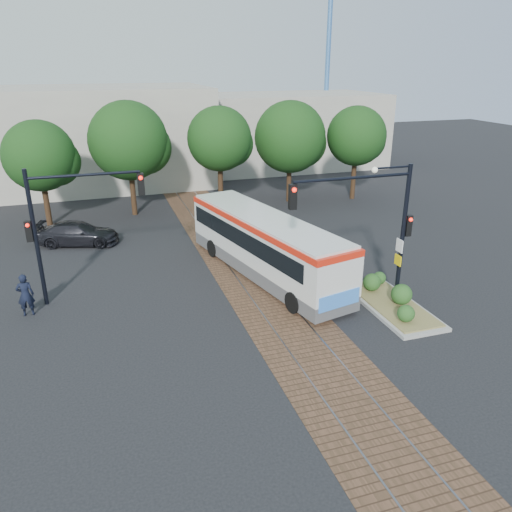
# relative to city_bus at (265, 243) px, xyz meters

# --- Properties ---
(ground) EXTENTS (120.00, 120.00, 0.00)m
(ground) POSITION_rel_city_bus_xyz_m (-0.71, -4.12, -1.69)
(ground) COLOR black
(ground) RESTS_ON ground
(trackbed) EXTENTS (3.60, 40.00, 0.02)m
(trackbed) POSITION_rel_city_bus_xyz_m (-0.71, -0.12, -1.68)
(trackbed) COLOR brown
(trackbed) RESTS_ON ground
(tree_row) EXTENTS (26.40, 5.60, 7.67)m
(tree_row) POSITION_rel_city_bus_xyz_m (0.50, 12.30, 3.16)
(tree_row) COLOR #382314
(tree_row) RESTS_ON ground
(warehouses) EXTENTS (40.00, 13.00, 8.00)m
(warehouses) POSITION_rel_city_bus_xyz_m (-1.24, 24.63, 2.12)
(warehouses) COLOR #ADA899
(warehouses) RESTS_ON ground
(crane) EXTENTS (8.00, 0.50, 18.00)m
(crane) POSITION_rel_city_bus_xyz_m (17.29, 29.88, 9.19)
(crane) COLOR #3F72B2
(crane) RESTS_ON ground
(city_bus) EXTENTS (4.89, 11.56, 3.03)m
(city_bus) POSITION_rel_city_bus_xyz_m (0.00, 0.00, 0.00)
(city_bus) COLOR #4B4C4E
(city_bus) RESTS_ON ground
(traffic_island) EXTENTS (2.20, 5.20, 1.13)m
(traffic_island) POSITION_rel_city_bus_xyz_m (4.11, -5.02, -1.36)
(traffic_island) COLOR gray
(traffic_island) RESTS_ON ground
(signal_pole_main) EXTENTS (5.49, 0.46, 6.00)m
(signal_pole_main) POSITION_rel_city_bus_xyz_m (3.15, -4.93, 2.47)
(signal_pole_main) COLOR black
(signal_pole_main) RESTS_ON ground
(signal_pole_left) EXTENTS (4.99, 0.34, 6.00)m
(signal_pole_left) POSITION_rel_city_bus_xyz_m (-9.08, -0.12, 2.17)
(signal_pole_left) COLOR black
(signal_pole_left) RESTS_ON ground
(officer) EXTENTS (0.69, 0.46, 1.86)m
(officer) POSITION_rel_city_bus_xyz_m (-10.87, -0.98, -0.76)
(officer) COLOR black
(officer) RESTS_ON ground
(parked_car) EXTENTS (4.91, 3.03, 1.33)m
(parked_car) POSITION_rel_city_bus_xyz_m (-8.89, 7.52, -1.03)
(parked_car) COLOR black
(parked_car) RESTS_ON ground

